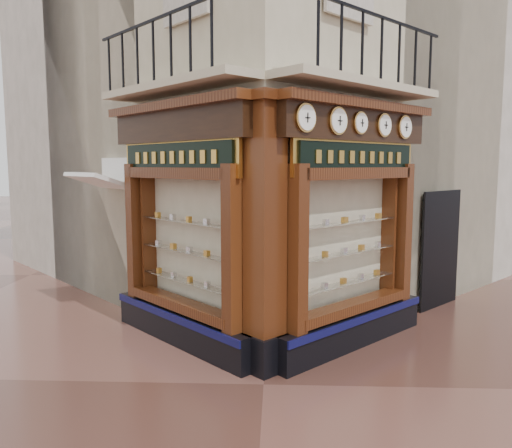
# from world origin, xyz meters

# --- Properties ---
(ground) EXTENTS (80.00, 80.00, 0.00)m
(ground) POSITION_xyz_m (0.00, 0.00, 0.00)
(ground) COLOR #4C2C23
(ground) RESTS_ON ground
(main_building) EXTENTS (11.31, 11.31, 12.00)m
(main_building) POSITION_xyz_m (0.00, 6.16, 6.00)
(main_building) COLOR beige
(main_building) RESTS_ON ground
(neighbour_left) EXTENTS (11.31, 11.31, 11.00)m
(neighbour_left) POSITION_xyz_m (-2.47, 8.63, 5.50)
(neighbour_left) COLOR beige
(neighbour_left) RESTS_ON ground
(neighbour_right) EXTENTS (11.31, 11.31, 11.00)m
(neighbour_right) POSITION_xyz_m (2.47, 8.63, 5.50)
(neighbour_right) COLOR beige
(neighbour_right) RESTS_ON ground
(shopfront_left) EXTENTS (2.86, 2.86, 3.98)m
(shopfront_left) POSITION_xyz_m (-1.41, 1.57, 1.98)
(shopfront_left) COLOR black
(shopfront_left) RESTS_ON ground
(shopfront_right) EXTENTS (2.86, 2.86, 3.98)m
(shopfront_right) POSITION_xyz_m (1.41, 1.57, 1.98)
(shopfront_right) COLOR black
(shopfront_right) RESTS_ON ground
(corner_pilaster) EXTENTS (0.85, 0.85, 3.98)m
(corner_pilaster) POSITION_xyz_m (0.00, 0.50, 1.95)
(corner_pilaster) COLOR black
(corner_pilaster) RESTS_ON ground
(balcony) EXTENTS (5.94, 2.97, 1.03)m
(balcony) POSITION_xyz_m (0.00, 1.49, 4.22)
(balcony) COLOR beige
(balcony) RESTS_ON ground
(clock_a) EXTENTS (0.32, 0.32, 0.40)m
(clock_a) POSITION_xyz_m (0.56, 0.45, 3.62)
(clock_a) COLOR #C38B41
(clock_a) RESTS_ON ground
(clock_b) EXTENTS (0.32, 0.32, 0.41)m
(clock_b) POSITION_xyz_m (1.06, 0.95, 3.62)
(clock_b) COLOR #C38B41
(clock_b) RESTS_ON ground
(clock_c) EXTENTS (0.28, 0.28, 0.35)m
(clock_c) POSITION_xyz_m (1.45, 1.34, 3.62)
(clock_c) COLOR #C38B41
(clock_c) RESTS_ON ground
(clock_d) EXTENTS (0.31, 0.31, 0.38)m
(clock_d) POSITION_xyz_m (1.90, 1.80, 3.62)
(clock_d) COLOR #C38B41
(clock_d) RESTS_ON ground
(clock_e) EXTENTS (0.32, 0.32, 0.40)m
(clock_e) POSITION_xyz_m (2.35, 2.24, 3.62)
(clock_e) COLOR #C38B41
(clock_e) RESTS_ON ground
(awning) EXTENTS (1.59, 1.59, 0.34)m
(awning) POSITION_xyz_m (-3.29, 3.09, 0.00)
(awning) COLOR white
(awning) RESTS_ON ground
(signboard_left) EXTENTS (2.28, 2.28, 0.61)m
(signboard_left) POSITION_xyz_m (-1.46, 1.51, 3.10)
(signboard_left) COLOR gold
(signboard_left) RESTS_ON ground
(signboard_right) EXTENTS (2.20, 2.20, 0.59)m
(signboard_right) POSITION_xyz_m (1.46, 1.51, 3.10)
(signboard_right) COLOR gold
(signboard_right) RESTS_ON ground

